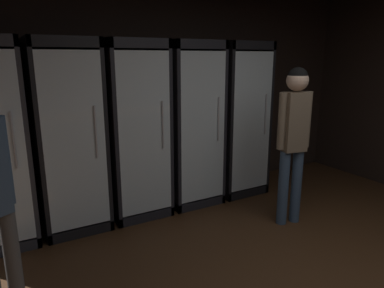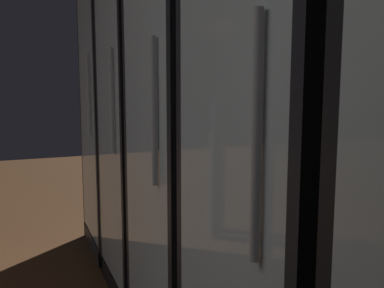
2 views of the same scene
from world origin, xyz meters
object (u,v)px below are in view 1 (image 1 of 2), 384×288
Objects in this scene: cooler_right at (188,126)px; cooler_left at (68,138)px; cooler_far_right at (234,120)px; shopper_near at (294,129)px; cooler_center at (133,132)px.

cooler_left is at bearing 179.91° from cooler_right.
cooler_left is 2.10m from cooler_far_right.
cooler_far_right is at bearing 85.99° from shopper_near.
cooler_center and cooler_far_right have the same top height.
cooler_right reaches higher than shopper_near.
cooler_left is 1.00× the size of cooler_right.
cooler_left and cooler_far_right have the same top height.
shopper_near is (1.32, -1.13, 0.09)m from cooler_center.
cooler_center is at bearing 179.81° from cooler_right.
cooler_center is 0.70m from cooler_right.
cooler_left is 2.32m from shopper_near.
cooler_far_right is 1.13m from shopper_near.
cooler_right and cooler_far_right have the same top height.
cooler_center is 1.00× the size of cooler_right.
shopper_near is (2.02, -1.13, 0.09)m from cooler_left.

